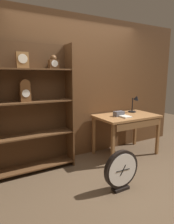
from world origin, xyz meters
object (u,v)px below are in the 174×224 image
Objects in this scene: workbench at (127,120)px; open_repair_manual at (125,116)px; bookshelf at (21,108)px; desk_lamp at (135,103)px; toolbox_small at (119,114)px; round_clock_large at (121,170)px.

open_repair_manual is (-0.14, -0.10, 0.10)m from workbench.
bookshelf is 2.24m from desk_lamp.
desk_lamp is at bearing 15.83° from toolbox_small.
bookshelf is 5.69× the size of desk_lamp.
open_repair_manual is (0.04, -0.13, -0.03)m from toolbox_small.
toolbox_small is at bearing 54.18° from round_clock_large.
round_clock_large is at bearing -125.82° from toolbox_small.
toolbox_small reaches higher than round_clock_large.
workbench is 2.09× the size of round_clock_large.
workbench is 3.30× the size of desk_lamp.
toolbox_small is (-0.19, 0.03, 0.14)m from workbench.
round_clock_large is at bearing -137.92° from desk_lamp.
desk_lamp is at bearing 27.42° from workbench.
workbench is 1.31m from round_clock_large.
workbench is 6.18× the size of toolbox_small.
workbench is 5.38× the size of open_repair_manual.
round_clock_large is at bearing -133.50° from workbench.
toolbox_small is (1.71, -0.21, -0.22)m from bookshelf.
bookshelf reaches higher than desk_lamp.
open_repair_manual is at bearing -144.30° from workbench.
desk_lamp is (0.34, 0.18, 0.29)m from workbench.
workbench is at bearing -152.58° from desk_lamp.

